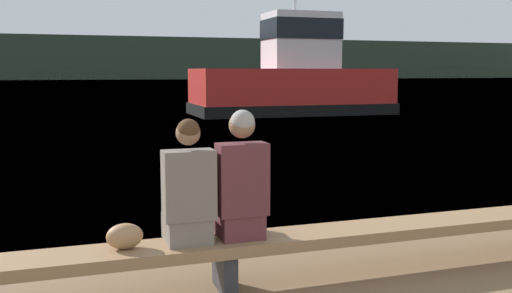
{
  "coord_description": "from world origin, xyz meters",
  "views": [
    {
      "loc": [
        -1.72,
        -0.86,
        1.81
      ],
      "look_at": [
        0.77,
        6.55,
        0.78
      ],
      "focal_mm": 40.0,
      "sensor_mm": 36.0,
      "label": 1
    }
  ],
  "objects_px": {
    "shopping_bag": "(125,236)",
    "tugboat_red": "(293,82)",
    "bench_main": "(225,248)",
    "person_left": "(188,192)",
    "person_right": "(241,183)"
  },
  "relations": [
    {
      "from": "shopping_bag",
      "to": "person_right",
      "type": "bearing_deg",
      "value": -0.74
    },
    {
      "from": "bench_main",
      "to": "person_right",
      "type": "bearing_deg",
      "value": 3.79
    },
    {
      "from": "person_right",
      "to": "shopping_bag",
      "type": "bearing_deg",
      "value": 179.26
    },
    {
      "from": "person_left",
      "to": "tugboat_red",
      "type": "bearing_deg",
      "value": 65.32
    },
    {
      "from": "bench_main",
      "to": "tugboat_red",
      "type": "height_order",
      "value": "tugboat_red"
    },
    {
      "from": "shopping_bag",
      "to": "tugboat_red",
      "type": "relative_size",
      "value": 0.03
    },
    {
      "from": "person_right",
      "to": "person_left",
      "type": "bearing_deg",
      "value": 179.61
    },
    {
      "from": "tugboat_red",
      "to": "bench_main",
      "type": "bearing_deg",
      "value": 156.88
    },
    {
      "from": "person_left",
      "to": "shopping_bag",
      "type": "relative_size",
      "value": 3.56
    },
    {
      "from": "bench_main",
      "to": "person_left",
      "type": "relative_size",
      "value": 8.56
    },
    {
      "from": "bench_main",
      "to": "shopping_bag",
      "type": "relative_size",
      "value": 30.49
    },
    {
      "from": "bench_main",
      "to": "shopping_bag",
      "type": "xyz_separation_m",
      "value": [
        -0.8,
        0.02,
        0.17
      ]
    },
    {
      "from": "bench_main",
      "to": "tugboat_red",
      "type": "relative_size",
      "value": 1.03
    },
    {
      "from": "tugboat_red",
      "to": "shopping_bag",
      "type": "bearing_deg",
      "value": 154.77
    },
    {
      "from": "tugboat_red",
      "to": "person_left",
      "type": "bearing_deg",
      "value": 156.09
    }
  ]
}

